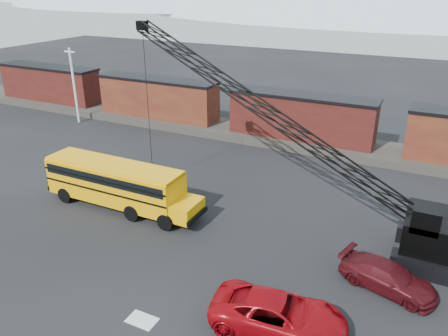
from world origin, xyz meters
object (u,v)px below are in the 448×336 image
Objects in this scene: red_pickup at (279,314)px; crawler_crane at (278,119)px; school_bus at (119,184)px; maroon_suv at (388,277)px.

red_pickup is 0.25× the size of crawler_crane.
red_pickup is 12.02m from crawler_crane.
maroon_suv is (17.71, -0.97, -1.08)m from school_bus.
school_bus is 1.91× the size of red_pickup.
school_bus reaches higher than red_pickup.
crawler_crane is at bearing 14.65° from red_pickup.
crawler_crane is (-7.88, 4.65, 5.94)m from maroon_suv.
crawler_crane is at bearing 20.51° from school_bus.
school_bus reaches higher than maroon_suv.
crawler_crane is (-3.87, 9.78, 5.80)m from red_pickup.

